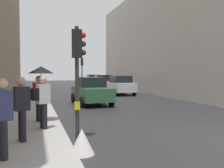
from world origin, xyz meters
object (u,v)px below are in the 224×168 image
traffic_light_near_left (78,62)px  warning_sign_triangle (82,142)px  car_red_sedan (102,82)px  traffic_light_far_median (82,68)px  car_dark_suv (93,81)px  pedestrian_in_dark_coat (22,106)px  pedestrian_with_grey_backpack (1,114)px  car_white_compact (120,85)px  pedestrian_with_black_backpack (42,99)px  pedestrian_with_umbrella (40,78)px  car_green_estate (91,91)px

traffic_light_near_left → warning_sign_triangle: traffic_light_near_left is taller
traffic_light_near_left → car_red_sedan: bearing=73.6°
traffic_light_far_median → car_dark_suv: (2.97, 7.53, -1.74)m
pedestrian_in_dark_coat → warning_sign_triangle: pedestrian_in_dark_coat is taller
warning_sign_triangle → pedestrian_with_grey_backpack: bearing=-170.7°
car_white_compact → car_dark_suv: same height
traffic_light_far_median → pedestrian_with_black_backpack: traffic_light_far_median is taller
car_white_compact → pedestrian_with_umbrella: (-7.37, -12.09, 0.96)m
pedestrian_in_dark_coat → traffic_light_near_left: bearing=10.4°
car_white_compact → car_green_estate: (-4.09, -6.24, 0.00)m
car_green_estate → pedestrian_with_umbrella: (-3.27, -5.85, 0.96)m
car_red_sedan → pedestrian_with_umbrella: bearing=-111.1°
pedestrian_in_dark_coat → car_white_compact: bearing=62.1°
pedestrian_with_black_backpack → warning_sign_triangle: pedestrian_with_black_backpack is taller
traffic_light_near_left → pedestrian_with_grey_backpack: 2.87m
car_red_sedan → warning_sign_triangle: 24.88m
pedestrian_with_umbrella → pedestrian_with_black_backpack: bearing=-89.2°
car_white_compact → pedestrian_with_umbrella: size_ratio=1.97×
car_dark_suv → warning_sign_triangle: 30.44m
traffic_light_far_median → pedestrian_with_black_backpack: size_ratio=2.15×
car_dark_suv → pedestrian_with_grey_backpack: bearing=-106.4°
warning_sign_triangle → traffic_light_near_left: bearing=84.4°
traffic_light_far_median → car_white_compact: traffic_light_far_median is taller
traffic_light_far_median → pedestrian_with_umbrella: traffic_light_far_median is taller
pedestrian_with_grey_backpack → car_dark_suv: bearing=73.6°
car_dark_suv → pedestrian_with_black_backpack: pedestrian_with_black_backpack is taller
pedestrian_with_umbrella → car_dark_suv: bearing=72.9°
car_dark_suv → pedestrian_with_grey_backpack: pedestrian_with_grey_backpack is taller
traffic_light_far_median → car_dark_suv: 8.28m
car_red_sedan → car_white_compact: bearing=-92.3°
car_white_compact → pedestrian_with_grey_backpack: size_ratio=2.38×
car_green_estate → warning_sign_triangle: size_ratio=6.59×
traffic_light_near_left → pedestrian_with_grey_backpack: (-1.97, -1.71, -1.21)m
traffic_light_far_median → car_white_compact: (2.46, -6.04, -1.74)m
traffic_light_near_left → car_dark_suv: bearing=76.4°
traffic_light_near_left → car_green_estate: size_ratio=0.80×
car_white_compact → pedestrian_with_grey_backpack: pedestrian_with_grey_backpack is taller
traffic_light_far_median → pedestrian_with_black_backpack: bearing=-104.0°
warning_sign_triangle → car_red_sedan: bearing=74.2°
car_dark_suv → traffic_light_near_left: bearing=-103.6°
pedestrian_with_grey_backpack → pedestrian_in_dark_coat: bearing=75.3°
car_white_compact → pedestrian_with_umbrella: 14.19m
traffic_light_near_left → traffic_light_far_median: size_ratio=0.91×
car_green_estate → pedestrian_in_dark_coat: (-3.83, -8.70, 0.25)m
car_green_estate → pedestrian_with_umbrella: 6.77m
traffic_light_far_median → car_green_estate: size_ratio=0.89×
traffic_light_near_left → traffic_light_far_median: 21.04m
pedestrian_with_umbrella → pedestrian_in_dark_coat: size_ratio=1.21×
car_dark_suv → pedestrian_with_grey_backpack: (-8.80, -29.92, 0.29)m
car_red_sedan → pedestrian_with_black_backpack: bearing=-109.7°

